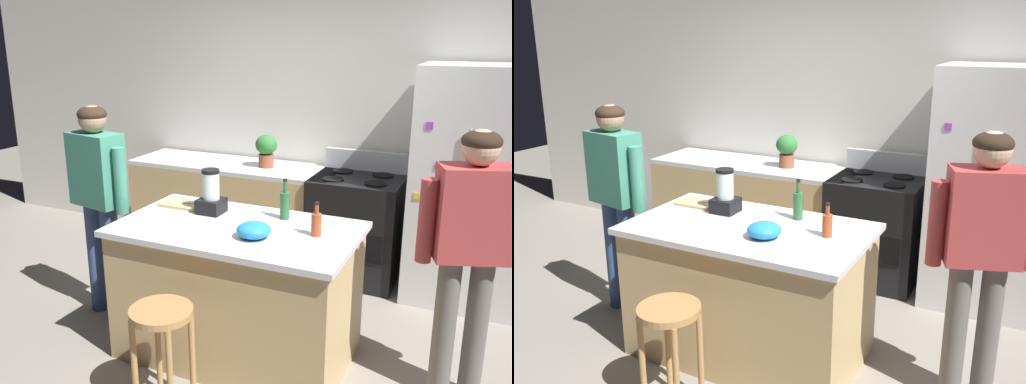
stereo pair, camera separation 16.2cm
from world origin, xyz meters
The scene contains 16 objects.
ground_plane centered at (0.00, 0.00, 0.00)m, with size 14.00×14.00×0.00m, color gray.
back_wall centered at (0.00, 1.95, 1.35)m, with size 8.00×0.10×2.70m, color silver.
kitchen_island centered at (0.00, 0.00, 0.46)m, with size 1.55×0.91×0.92m.
back_counter_run centered at (-0.80, 1.55, 0.46)m, with size 2.00×0.64×0.92m.
refrigerator centered at (1.32, 1.50, 0.95)m, with size 0.90×0.73×1.89m.
stove_range centered at (0.41, 1.52, 0.47)m, with size 0.76×0.65×1.10m.
person_by_island_left centered at (-1.18, 0.08, 0.99)m, with size 0.60×0.29×1.62m.
person_by_sink_right centered at (1.40, 0.12, 0.99)m, with size 0.59×0.34×1.63m.
bar_stool centered at (-0.12, -0.71, 0.51)m, with size 0.36×0.36×0.65m.
potted_plant centered at (-0.47, 1.55, 1.09)m, with size 0.20×0.20×0.30m.
blender_appliance centered at (-0.28, 0.17, 1.05)m, with size 0.17×0.17×0.31m.
bottle_olive_oil centered at (0.23, 0.27, 1.02)m, with size 0.07×0.07×0.28m.
bottle_cooking_sauce centered at (0.52, 0.05, 1.00)m, with size 0.06×0.06×0.22m.
mixing_bowl centered at (0.18, -0.13, 0.97)m, with size 0.21×0.21×0.10m, color #268CD8.
cutting_board centered at (-0.55, 0.23, 0.93)m, with size 0.30×0.20×0.02m, color tan.
chef_knife centered at (-0.53, 0.23, 0.94)m, with size 0.22×0.03×0.01m, color #B7BABF.
Camera 2 is at (1.64, -2.89, 2.13)m, focal length 38.40 mm.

